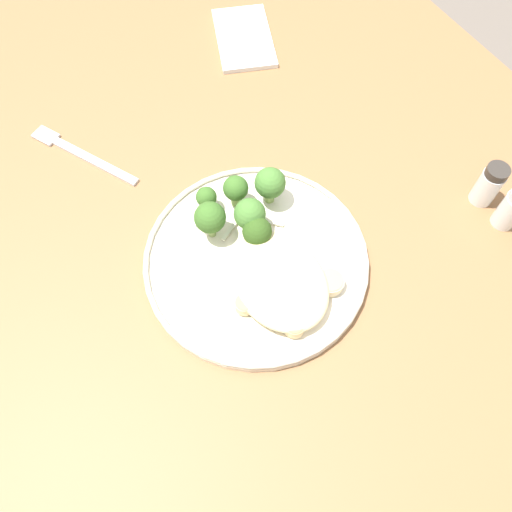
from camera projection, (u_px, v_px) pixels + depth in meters
ground at (259, 373)px, 1.36m from camera, size 6.00×6.00×0.00m
wooden_dining_table at (261, 254)px, 0.78m from camera, size 1.40×1.00×0.74m
dinner_plate at (256, 260)px, 0.68m from camera, size 0.29×0.29×0.02m
noodle_bed at (279, 280)px, 0.64m from camera, size 0.15×0.11×0.03m
seared_scallop_half_hidden at (244, 265)px, 0.66m from camera, size 0.03×0.03×0.02m
seared_scallop_center_golden at (244, 305)px, 0.63m from camera, size 0.02×0.02×0.02m
seared_scallop_rear_pale at (330, 282)px, 0.65m from camera, size 0.03×0.03×0.01m
seared_scallop_tilted_round at (307, 274)px, 0.65m from camera, size 0.04×0.04×0.02m
seared_scallop_left_edge at (294, 327)px, 0.62m from camera, size 0.02×0.02×0.02m
seared_scallop_front_small at (292, 289)px, 0.64m from camera, size 0.03×0.03×0.02m
broccoli_floret_small_sprig at (248, 212)px, 0.67m from camera, size 0.04×0.04×0.06m
broccoli_floret_center_pile at (236, 189)px, 0.69m from camera, size 0.03×0.03×0.05m
broccoli_floret_split_head at (270, 183)px, 0.69m from camera, size 0.04×0.04×0.06m
broccoli_floret_right_tilted at (257, 232)px, 0.66m from camera, size 0.04×0.04×0.05m
broccoli_floret_near_rim at (210, 218)px, 0.66m from camera, size 0.04×0.04×0.06m
broccoli_floret_left_leaning at (206, 198)px, 0.69m from camera, size 0.03×0.03×0.04m
onion_sliver_short_strip at (263, 220)px, 0.70m from camera, size 0.04×0.05×0.00m
onion_sliver_long_sliver at (236, 203)px, 0.71m from camera, size 0.05×0.01×0.00m
onion_sliver_pale_crescent at (231, 229)px, 0.69m from camera, size 0.02×0.04×0.00m
onion_sliver_curled_piece at (196, 224)px, 0.69m from camera, size 0.05×0.02×0.00m
dinner_fork at (81, 154)px, 0.76m from camera, size 0.17×0.10×0.00m
folded_napkin at (244, 38)px, 0.88m from camera, size 0.17×0.14×0.01m
salt_shaker at (512, 208)px, 0.68m from camera, size 0.03×0.03×0.07m
pepper_shaker at (489, 185)px, 0.70m from camera, size 0.03×0.03×0.07m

